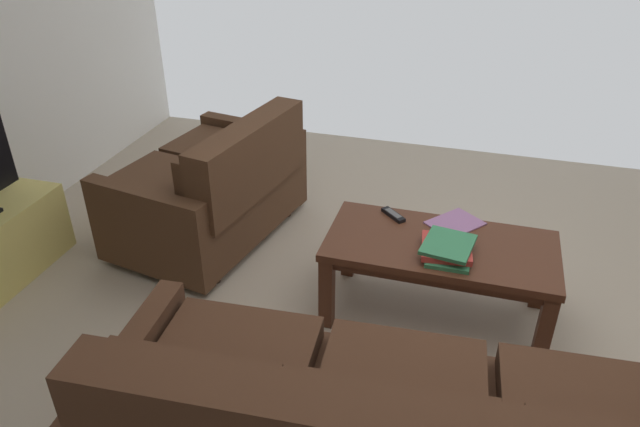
# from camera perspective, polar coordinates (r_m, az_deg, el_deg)

# --- Properties ---
(ground_plane) EXTENTS (5.85, 5.01, 0.01)m
(ground_plane) POSITION_cam_1_polar(r_m,az_deg,el_deg) (3.06, 11.52, -12.96)
(ground_plane) COLOR tan
(loveseat_near) EXTENTS (1.00, 1.32, 0.82)m
(loveseat_near) POSITION_cam_1_polar(r_m,az_deg,el_deg) (3.73, -10.19, 2.49)
(loveseat_near) COLOR black
(loveseat_near) RESTS_ON ground
(coffee_table) EXTENTS (1.14, 0.56, 0.46)m
(coffee_table) POSITION_cam_1_polar(r_m,az_deg,el_deg) (3.04, 11.51, -3.91)
(coffee_table) COLOR #4C2819
(coffee_table) RESTS_ON ground
(book_stack) EXTENTS (0.27, 0.30, 0.07)m
(book_stack) POSITION_cam_1_polar(r_m,az_deg,el_deg) (2.90, 12.25, -3.31)
(book_stack) COLOR #337F51
(book_stack) RESTS_ON coffee_table
(tv_remote) EXTENTS (0.15, 0.14, 0.02)m
(tv_remote) POSITION_cam_1_polar(r_m,az_deg,el_deg) (3.17, 7.10, -0.12)
(tv_remote) COLOR black
(tv_remote) RESTS_ON coffee_table
(loose_magazine) EXTENTS (0.32, 0.33, 0.01)m
(loose_magazine) POSITION_cam_1_polar(r_m,az_deg,el_deg) (3.17, 12.92, -0.92)
(loose_magazine) COLOR #996699
(loose_magazine) RESTS_ON coffee_table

